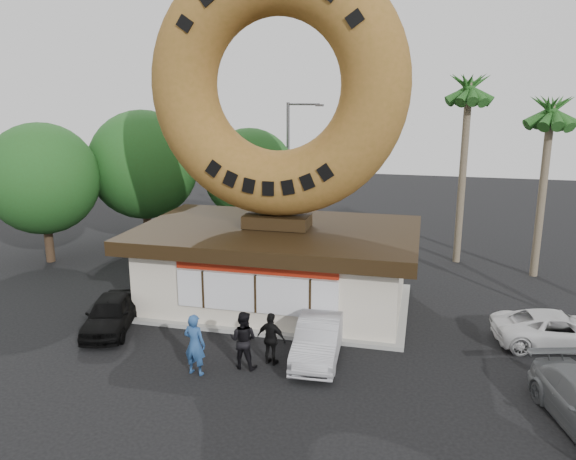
# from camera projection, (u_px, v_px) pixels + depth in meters

# --- Properties ---
(ground) EXTENTS (90.00, 90.00, 0.00)m
(ground) POSITION_uv_depth(u_px,v_px,m) (229.00, 372.00, 17.71)
(ground) COLOR black
(ground) RESTS_ON ground
(donut_shop) EXTENTS (11.20, 7.20, 3.80)m
(donut_shop) POSITION_uv_depth(u_px,v_px,m) (277.00, 263.00, 22.92)
(donut_shop) COLOR beige
(donut_shop) RESTS_ON ground
(giant_donut) EXTENTS (10.06, 2.56, 10.06)m
(giant_donut) POSITION_uv_depth(u_px,v_px,m) (277.00, 85.00, 21.23)
(giant_donut) COLOR #915F2A
(giant_donut) RESTS_ON donut_shop
(tree_west) EXTENTS (6.00, 6.00, 7.65)m
(tree_west) POSITION_uv_depth(u_px,v_px,m) (144.00, 165.00, 31.04)
(tree_west) COLOR #473321
(tree_west) RESTS_ON ground
(tree_mid) EXTENTS (5.20, 5.20, 6.63)m
(tree_mid) POSITION_uv_depth(u_px,v_px,m) (250.00, 174.00, 31.80)
(tree_mid) COLOR #473321
(tree_mid) RESTS_ON ground
(tree_far) EXTENTS (5.60, 5.60, 7.14)m
(tree_far) POSITION_uv_depth(u_px,v_px,m) (42.00, 179.00, 28.15)
(tree_far) COLOR #473321
(tree_far) RESTS_ON ground
(palm_near) EXTENTS (2.60, 2.60, 9.75)m
(palm_near) POSITION_uv_depth(u_px,v_px,m) (469.00, 95.00, 27.15)
(palm_near) COLOR #726651
(palm_near) RESTS_ON ground
(palm_far) EXTENTS (2.60, 2.60, 8.75)m
(palm_far) POSITION_uv_depth(u_px,v_px,m) (551.00, 117.00, 25.15)
(palm_far) COLOR #726651
(palm_far) RESTS_ON ground
(street_lamp) EXTENTS (2.11, 0.20, 8.00)m
(street_lamp) POSITION_uv_depth(u_px,v_px,m) (290.00, 165.00, 32.14)
(street_lamp) COLOR #59595E
(street_lamp) RESTS_ON ground
(person_left) EXTENTS (0.79, 0.58, 1.98)m
(person_left) POSITION_uv_depth(u_px,v_px,m) (195.00, 344.00, 17.37)
(person_left) COLOR navy
(person_left) RESTS_ON ground
(person_center) EXTENTS (0.96, 0.76, 1.89)m
(person_center) POSITION_uv_depth(u_px,v_px,m) (243.00, 340.00, 17.80)
(person_center) COLOR black
(person_center) RESTS_ON ground
(person_right) EXTENTS (1.10, 0.66, 1.75)m
(person_right) POSITION_uv_depth(u_px,v_px,m) (271.00, 339.00, 18.04)
(person_right) COLOR black
(person_right) RESTS_ON ground
(car_black) EXTENTS (2.52, 4.08, 1.30)m
(car_black) POSITION_uv_depth(u_px,v_px,m) (111.00, 313.00, 20.68)
(car_black) COLOR black
(car_black) RESTS_ON ground
(car_silver) EXTENTS (1.62, 4.08, 1.32)m
(car_silver) POSITION_uv_depth(u_px,v_px,m) (318.00, 339.00, 18.55)
(car_silver) COLOR #A6A5AB
(car_silver) RESTS_ON ground
(car_white) EXTENTS (4.60, 2.62, 1.21)m
(car_white) POSITION_uv_depth(u_px,v_px,m) (558.00, 330.00, 19.38)
(car_white) COLOR silver
(car_white) RESTS_ON ground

